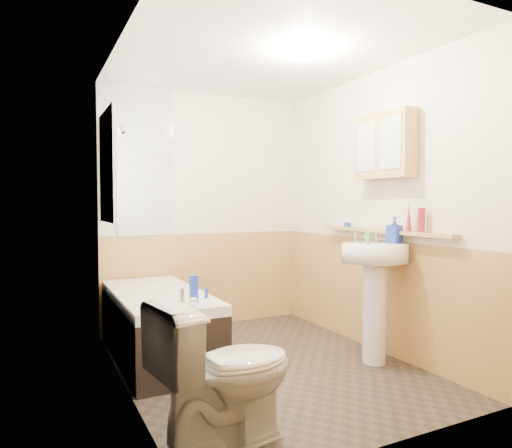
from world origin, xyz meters
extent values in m
plane|color=#2D251F|center=(0.00, 0.00, 0.00)|extent=(2.80, 2.80, 0.00)
plane|color=white|center=(0.00, 0.00, 2.50)|extent=(2.80, 2.80, 0.00)
cube|color=#F1E2C7|center=(0.00, 1.41, 1.25)|extent=(2.20, 0.02, 2.50)
cube|color=#F1E2C7|center=(0.00, -1.41, 1.25)|extent=(2.20, 0.02, 2.50)
cube|color=#F1E2C7|center=(-1.11, 0.00, 1.25)|extent=(0.02, 2.80, 2.50)
cube|color=#F1E2C7|center=(1.11, 0.00, 1.25)|extent=(0.02, 2.80, 2.50)
cube|color=tan|center=(1.09, 0.00, 0.50)|extent=(0.01, 2.80, 1.00)
cube|color=tan|center=(0.00, -1.39, 0.50)|extent=(2.20, 0.01, 1.00)
cube|color=tan|center=(0.00, 1.39, 0.50)|extent=(2.20, 0.01, 1.00)
cube|color=white|center=(-1.09, 0.00, 1.25)|extent=(0.01, 2.80, 2.50)
cube|color=white|center=(-0.73, 1.39, 1.75)|extent=(0.75, 0.01, 1.50)
cube|color=white|center=(-1.07, 0.95, 1.65)|extent=(0.03, 0.79, 0.99)
cube|color=white|center=(-1.05, 0.95, 1.65)|extent=(0.01, 0.70, 0.90)
cube|color=white|center=(-1.05, 0.95, 1.65)|extent=(0.01, 0.04, 0.90)
cube|color=black|center=(-0.73, 0.57, 0.25)|extent=(0.70, 1.57, 0.49)
cube|color=white|center=(-0.73, 0.57, 0.53)|extent=(0.70, 1.57, 0.08)
cube|color=white|center=(-0.73, 0.57, 0.52)|extent=(0.56, 1.43, 0.04)
cylinder|color=silver|center=(-0.73, -0.12, 0.64)|extent=(0.04, 0.04, 0.14)
sphere|color=silver|center=(-0.82, -0.12, 0.61)|extent=(0.06, 0.06, 0.06)
sphere|color=silver|center=(-0.64, -0.12, 0.61)|extent=(0.06, 0.06, 0.06)
cylinder|color=silver|center=(-1.05, 0.66, 1.57)|extent=(0.02, 0.02, 1.08)
cylinder|color=silver|center=(-1.05, 0.66, 1.07)|extent=(0.04, 0.04, 0.02)
cylinder|color=silver|center=(-1.05, 0.66, 2.06)|extent=(0.04, 0.04, 0.02)
cylinder|color=silver|center=(-1.00, 0.66, 1.93)|extent=(0.06, 0.07, 0.08)
imported|color=white|center=(-0.76, -1.00, 0.40)|extent=(0.87, 0.56, 0.79)
cylinder|color=white|center=(0.84, -0.36, 0.40)|extent=(0.19, 0.19, 0.81)
ellipsoid|color=white|center=(0.84, -0.36, 0.92)|extent=(0.58, 0.47, 0.16)
cylinder|color=silver|center=(0.73, -0.25, 1.04)|extent=(0.03, 0.03, 0.08)
cylinder|color=silver|center=(0.95, -0.25, 1.04)|extent=(0.03, 0.03, 0.08)
cylinder|color=silver|center=(0.84, -0.27, 1.07)|extent=(0.02, 0.11, 0.09)
cube|color=tan|center=(1.04, -0.22, 1.08)|extent=(0.10, 1.54, 0.03)
cube|color=tan|center=(1.02, -0.27, 1.81)|extent=(0.15, 0.61, 0.55)
cube|color=silver|center=(0.94, -0.42, 1.81)|extent=(0.01, 0.24, 0.41)
cube|color=silver|center=(0.94, -0.12, 1.81)|extent=(0.01, 0.24, 0.41)
cylinder|color=maroon|center=(1.04, -0.66, 1.19)|extent=(0.07, 0.07, 0.19)
cone|color=maroon|center=(1.04, -0.53, 1.21)|extent=(0.06, 0.06, 0.23)
cylinder|color=#19339E|center=(1.04, 0.27, 1.12)|extent=(0.07, 0.07, 0.04)
imported|color=#19339E|center=(0.99, -0.42, 1.05)|extent=(0.15, 0.24, 0.10)
cylinder|color=#59C647|center=(0.71, -0.42, 1.05)|extent=(0.04, 0.04, 0.10)
cube|color=#19339E|center=(-0.60, -0.01, 0.68)|extent=(0.06, 0.05, 0.21)
cylinder|color=orange|center=(-0.92, -0.11, 0.60)|extent=(0.08, 0.08, 0.05)
cylinder|color=#19339E|center=(-0.46, 0.11, 0.62)|extent=(0.03, 0.03, 0.08)
camera|label=1|loc=(-1.70, -3.26, 1.32)|focal=32.00mm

